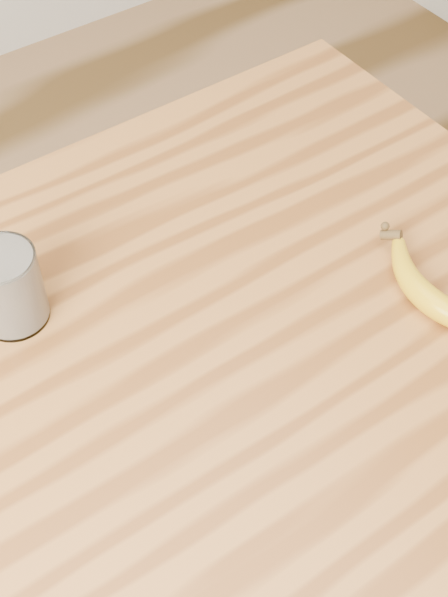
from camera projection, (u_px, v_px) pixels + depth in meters
room at (84, 18)px, 0.59m from camera, size 4.04×4.04×2.70m
table at (144, 436)px, 1.04m from camera, size 1.20×0.80×0.90m
smoothie_glass at (7, 287)px, 0.95m from camera, size 0.08×0.08×0.10m
banana at (434, 305)px, 0.98m from camera, size 0.14×0.29×0.03m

